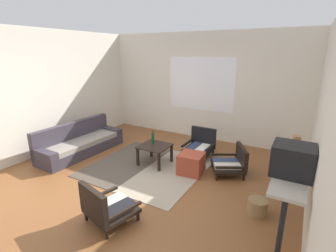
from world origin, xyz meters
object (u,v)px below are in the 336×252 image
at_px(armchair_corner, 232,162).
at_px(wicker_basket, 257,207).
at_px(armchair_striped_foreground, 106,207).
at_px(glass_bottle, 153,138).
at_px(couch, 80,144).
at_px(coffee_table, 155,149).
at_px(ottoman_orange, 191,164).
at_px(clay_vase, 295,149).
at_px(armchair_by_window, 200,144).
at_px(console_shelf, 290,176).
at_px(crt_television, 292,160).

relative_size(armchair_corner, wicker_basket, 2.97).
height_order(armchair_striped_foreground, glass_bottle, glass_bottle).
height_order(couch, coffee_table, couch).
distance_m(couch, ottoman_orange, 2.63).
bearing_deg(ottoman_orange, wicker_basket, -26.27).
bearing_deg(clay_vase, armchair_striped_foreground, -142.63).
xyz_separation_m(armchair_by_window, clay_vase, (1.87, -1.18, 0.68)).
bearing_deg(armchair_by_window, ottoman_orange, -78.04).
xyz_separation_m(armchair_corner, glass_bottle, (-1.59, -0.27, 0.28)).
bearing_deg(armchair_striped_foreground, couch, 145.52).
height_order(couch, ottoman_orange, couch).
relative_size(armchair_corner, console_shelf, 0.53).
bearing_deg(armchair_striped_foreground, clay_vase, 37.37).
relative_size(armchair_striped_foreground, console_shelf, 0.47).
xyz_separation_m(clay_vase, glass_bottle, (-2.60, 0.39, -0.42)).
bearing_deg(armchair_striped_foreground, ottoman_orange, 78.30).
xyz_separation_m(armchair_corner, wicker_basket, (0.66, -1.03, -0.12)).
xyz_separation_m(ottoman_orange, crt_television, (1.68, -0.86, 0.80)).
bearing_deg(wicker_basket, clay_vase, 46.80).
height_order(armchair_corner, crt_television, crt_television).
xyz_separation_m(couch, glass_bottle, (1.68, 0.45, 0.29)).
bearing_deg(clay_vase, ottoman_orange, 170.31).
distance_m(couch, armchair_corner, 3.35).
distance_m(couch, wicker_basket, 3.95).
bearing_deg(console_shelf, wicker_basket, 174.35).
height_order(coffee_table, ottoman_orange, coffee_table).
relative_size(console_shelf, wicker_basket, 5.60).
distance_m(crt_television, glass_bottle, 2.81).
height_order(armchair_corner, wicker_basket, armchair_corner).
relative_size(ottoman_orange, glass_bottle, 1.65).
relative_size(ottoman_orange, clay_vase, 1.42).
distance_m(armchair_striped_foreground, glass_bottle, 2.06).
bearing_deg(armchair_corner, wicker_basket, -57.13).
bearing_deg(glass_bottle, wicker_basket, -18.63).
distance_m(coffee_table, ottoman_orange, 0.82).
bearing_deg(console_shelf, ottoman_orange, 157.61).
bearing_deg(armchair_striped_foreground, crt_television, 25.97).
xyz_separation_m(couch, wicker_basket, (3.94, -0.31, -0.11)).
relative_size(couch, armchair_striped_foreground, 2.78).
xyz_separation_m(armchair_corner, ottoman_orange, (-0.67, -0.37, -0.03)).
distance_m(crt_television, wicker_basket, 0.97).
bearing_deg(armchair_by_window, crt_television, -43.25).
bearing_deg(armchair_by_window, armchair_striped_foreground, -94.07).
bearing_deg(crt_television, armchair_striped_foreground, -154.03).
height_order(couch, wicker_basket, couch).
bearing_deg(crt_television, couch, 173.12).
xyz_separation_m(couch, ottoman_orange, (2.60, 0.34, -0.02)).
relative_size(armchair_by_window, console_shelf, 0.39).
bearing_deg(wicker_basket, armchair_corner, 122.87).
bearing_deg(clay_vase, console_shelf, -90.00).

